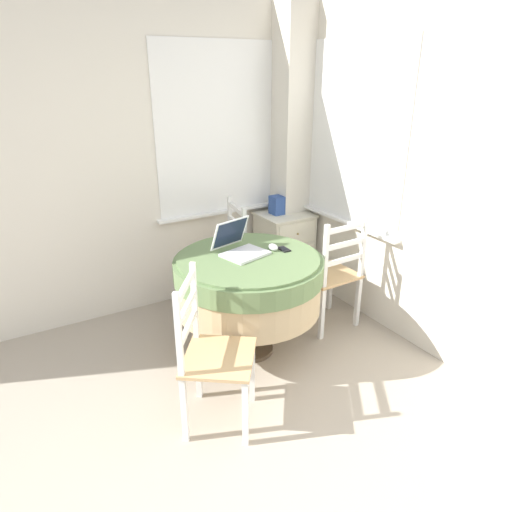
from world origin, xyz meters
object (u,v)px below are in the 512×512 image
at_px(round_dining_table, 249,280).
at_px(corner_cabinet, 284,249).
at_px(dining_chair_camera_near, 211,355).
at_px(dining_chair_near_back_window, 223,258).
at_px(cell_phone, 284,249).
at_px(storage_box, 280,205).
at_px(computer_mouse, 273,247).
at_px(laptop, 240,246).
at_px(dining_chair_near_right_window, 332,275).

xyz_separation_m(round_dining_table, corner_cabinet, (0.87, 0.83, -0.23)).
bearing_deg(dining_chair_camera_near, dining_chair_near_back_window, 60.31).
xyz_separation_m(dining_chair_near_back_window, corner_cabinet, (0.70, 0.10, -0.09)).
height_order(round_dining_table, cell_phone, cell_phone).
bearing_deg(cell_phone, storage_box, 58.03).
bearing_deg(round_dining_table, cell_phone, -3.20).
distance_m(computer_mouse, dining_chair_camera_near, 0.99).
bearing_deg(storage_box, dining_chair_near_back_window, -168.48).
height_order(laptop, corner_cabinet, laptop).
bearing_deg(computer_mouse, cell_phone, -25.07).
height_order(corner_cabinet, storage_box, storage_box).
relative_size(cell_phone, storage_box, 0.61).
bearing_deg(storage_box, dining_chair_camera_near, -134.87).
xyz_separation_m(cell_phone, storage_box, (0.55, 0.89, 0.04)).
xyz_separation_m(dining_chair_camera_near, storage_box, (1.39, 1.39, 0.35)).
relative_size(computer_mouse, dining_chair_camera_near, 0.10).
distance_m(round_dining_table, corner_cabinet, 1.23).
height_order(round_dining_table, corner_cabinet, round_dining_table).
bearing_deg(cell_phone, computer_mouse, 154.93).
xyz_separation_m(laptop, cell_phone, (0.30, -0.11, -0.04)).
height_order(computer_mouse, dining_chair_camera_near, dining_chair_camera_near).
relative_size(round_dining_table, dining_chair_near_back_window, 1.12).
bearing_deg(computer_mouse, laptop, 162.43).
xyz_separation_m(dining_chair_near_back_window, dining_chair_camera_near, (-0.72, -1.26, 0.00)).
distance_m(dining_chair_near_right_window, storage_box, 0.96).
distance_m(laptop, dining_chair_camera_near, 0.89).
bearing_deg(corner_cabinet, dining_chair_near_right_window, -98.01).
bearing_deg(cell_phone, dining_chair_camera_near, -148.68).
distance_m(round_dining_table, dining_chair_near_back_window, 0.76).
bearing_deg(computer_mouse, dining_chair_near_back_window, 93.74).
distance_m(cell_phone, dining_chair_camera_near, 1.02).
xyz_separation_m(laptop, dining_chair_camera_near, (-0.53, -0.61, -0.36)).
bearing_deg(storage_box, dining_chair_near_right_window, -95.58).
xyz_separation_m(dining_chair_near_right_window, storage_box, (0.09, 0.89, 0.35)).
bearing_deg(cell_phone, dining_chair_near_right_window, -0.07).
height_order(round_dining_table, dining_chair_near_back_window, dining_chair_near_back_window).
relative_size(laptop, computer_mouse, 4.20).
bearing_deg(round_dining_table, dining_chair_camera_near, -136.34).
distance_m(laptop, dining_chair_near_back_window, 0.76).
relative_size(round_dining_table, computer_mouse, 11.62).
xyz_separation_m(computer_mouse, dining_chair_near_back_window, (-0.05, 0.72, -0.33)).
bearing_deg(round_dining_table, dining_chair_near_right_window, -1.26).
height_order(round_dining_table, dining_chair_camera_near, dining_chair_camera_near).
bearing_deg(dining_chair_near_back_window, computer_mouse, -86.26).
bearing_deg(cell_phone, round_dining_table, 176.80).
xyz_separation_m(computer_mouse, dining_chair_near_right_window, (0.54, -0.03, -0.33)).
xyz_separation_m(round_dining_table, dining_chair_near_back_window, (0.17, 0.73, -0.13)).
distance_m(round_dining_table, cell_phone, 0.34).
height_order(cell_phone, corner_cabinet, cell_phone).
height_order(cell_phone, dining_chair_camera_near, dining_chair_camera_near).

